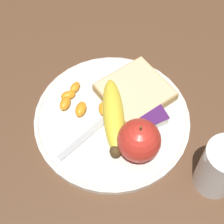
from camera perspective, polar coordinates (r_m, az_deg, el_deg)
name	(u,v)px	position (r m, az deg, el deg)	size (l,w,h in m)	color
ground_plane	(112,121)	(0.70, 0.00, -1.37)	(3.00, 3.00, 0.00)	brown
plate	(112,119)	(0.70, 0.00, -1.04)	(0.29, 0.29, 0.01)	silver
juice_glass	(219,169)	(0.63, 16.05, -8.28)	(0.07, 0.07, 0.11)	silver
apple	(139,140)	(0.63, 4.15, -4.35)	(0.07, 0.07, 0.08)	red
banana	(112,117)	(0.67, 0.05, -0.72)	(0.09, 0.16, 0.04)	yellow
bread_slice	(135,92)	(0.71, 3.51, 3.06)	(0.14, 0.13, 0.02)	#AB8751
fork	(105,120)	(0.69, -1.07, -1.18)	(0.18, 0.08, 0.00)	#B2B2B7
jam_packet	(152,118)	(0.68, 6.17, -0.85)	(0.05, 0.04, 0.02)	silver
orange_segment_0	(75,87)	(0.72, -5.66, 3.76)	(0.03, 0.03, 0.01)	orange
orange_segment_1	(65,103)	(0.70, -7.16, 1.33)	(0.03, 0.03, 0.02)	orange
orange_segment_2	(68,95)	(0.71, -6.72, 2.54)	(0.03, 0.02, 0.02)	orange
orange_segment_3	(81,109)	(0.69, -4.78, 0.45)	(0.04, 0.04, 0.02)	orange
orange_segment_4	(103,109)	(0.69, -1.40, 0.48)	(0.02, 0.03, 0.02)	orange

